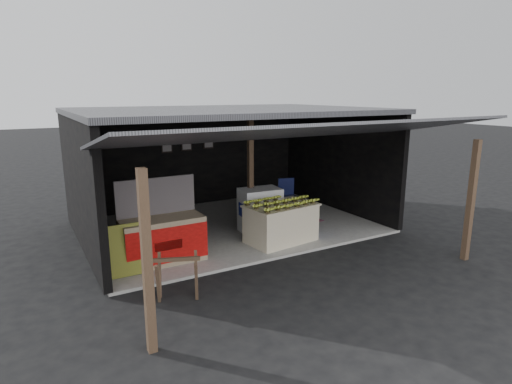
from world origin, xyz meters
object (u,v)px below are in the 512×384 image
water_barrel (309,223)px  sawhorse (177,273)px  banana_table (281,223)px  neighbor_stall (162,238)px  plastic_chair (287,193)px  white_crate (260,210)px

water_barrel → sawhorse: bearing=-157.8°
sawhorse → water_barrel: (3.86, 1.57, -0.14)m
banana_table → sawhorse: size_ratio=1.97×
neighbor_stall → plastic_chair: (4.16, 1.77, 0.08)m
water_barrel → banana_table: bearing=-172.0°
neighbor_stall → water_barrel: (3.60, -0.04, -0.23)m
neighbor_stall → sawhorse: size_ratio=1.95×
banana_table → sawhorse: 3.31m
white_crate → water_barrel: size_ratio=1.95×
water_barrel → plastic_chair: plastic_chair is taller
banana_table → neighbor_stall: size_ratio=1.01×
water_barrel → neighbor_stall: bearing=179.4°
white_crate → plastic_chair: bearing=40.4°
banana_table → plastic_chair: bearing=46.2°
banana_table → plastic_chair: plastic_chair is taller
neighbor_stall → white_crate: bearing=14.6°
white_crate → water_barrel: white_crate is taller
neighbor_stall → sawhorse: bearing=-99.4°
sawhorse → plastic_chair: size_ratio=0.87×
plastic_chair → white_crate: bearing=-127.1°
neighbor_stall → sawhorse: (-0.26, -1.61, -0.09)m
banana_table → sawhorse: banana_table is taller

